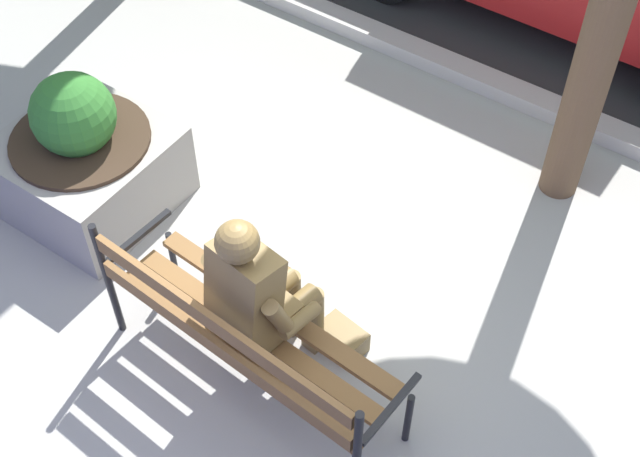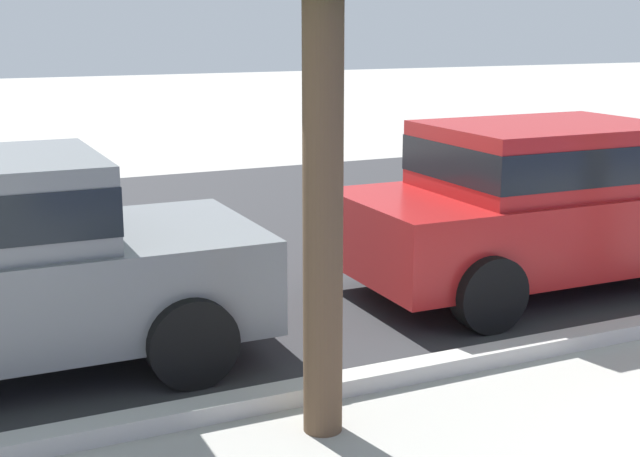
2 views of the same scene
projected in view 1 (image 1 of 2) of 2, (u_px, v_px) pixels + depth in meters
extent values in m
plane|color=#9E9B93|center=(303.00, 376.00, 5.05)|extent=(80.00, 80.00, 0.00)
cube|color=#B2AFA8|center=(526.00, 98.00, 6.55)|extent=(60.00, 0.20, 0.12)
cube|color=brown|center=(235.00, 355.00, 4.61)|extent=(1.70, 0.22, 0.04)
cube|color=brown|center=(257.00, 333.00, 4.70)|extent=(1.70, 0.22, 0.04)
cube|color=brown|center=(278.00, 312.00, 4.79)|extent=(1.70, 0.22, 0.04)
cube|color=brown|center=(220.00, 349.00, 4.44)|extent=(1.70, 0.15, 0.11)
cube|color=brown|center=(216.00, 325.00, 4.27)|extent=(1.70, 0.15, 0.11)
cylinder|color=black|center=(173.00, 258.00, 5.33)|extent=(0.04, 0.04, 0.45)
cylinder|color=black|center=(108.00, 281.00, 4.90)|extent=(0.04, 0.04, 0.95)
cube|color=black|center=(139.00, 236.00, 4.93)|extent=(0.07, 0.48, 0.03)
cylinder|color=black|center=(408.00, 419.00, 4.62)|extent=(0.04, 0.04, 0.45)
cube|color=black|center=(391.00, 408.00, 4.22)|extent=(0.07, 0.48, 0.03)
cube|color=brown|center=(262.00, 314.00, 4.65)|extent=(0.38, 0.36, 0.16)
cube|color=brown|center=(244.00, 289.00, 4.36)|extent=(0.40, 0.34, 0.55)
sphere|color=brown|center=(237.00, 242.00, 4.07)|extent=(0.22, 0.22, 0.22)
cylinder|color=brown|center=(218.00, 269.00, 4.51)|extent=(0.11, 0.19, 0.29)
cylinder|color=brown|center=(239.00, 273.00, 4.71)|extent=(0.12, 0.27, 0.10)
cylinder|color=brown|center=(278.00, 317.00, 4.31)|extent=(0.11, 0.19, 0.29)
cylinder|color=brown|center=(300.00, 320.00, 4.50)|extent=(0.12, 0.27, 0.10)
cylinder|color=brown|center=(269.00, 293.00, 4.79)|extent=(0.18, 0.38, 0.14)
cylinder|color=brown|center=(292.00, 303.00, 5.08)|extent=(0.11, 0.11, 0.50)
cube|color=brown|center=(300.00, 317.00, 5.27)|extent=(0.14, 0.25, 0.07)
cylinder|color=brown|center=(292.00, 312.00, 4.71)|extent=(0.18, 0.38, 0.14)
cylinder|color=brown|center=(315.00, 320.00, 5.00)|extent=(0.11, 0.11, 0.50)
cube|color=brown|center=(322.00, 334.00, 5.19)|extent=(0.14, 0.25, 0.07)
cube|color=brown|center=(342.00, 338.00, 5.12)|extent=(0.30, 0.22, 0.16)
cube|color=gray|center=(89.00, 172.00, 5.74)|extent=(1.00, 1.00, 0.56)
cylinder|color=#38281C|center=(80.00, 139.00, 5.51)|extent=(0.90, 0.90, 0.03)
sphere|color=#2D6B28|center=(73.00, 114.00, 5.35)|extent=(0.54, 0.54, 0.54)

